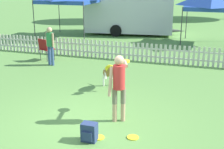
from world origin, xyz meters
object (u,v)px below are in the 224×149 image
(frisbee_near_handler, at_px, (133,137))
(folding_chair_blue_left, at_px, (45,47))
(spectator_standing, at_px, (50,43))
(leaping_dog, at_px, (108,72))
(canopy_tent_secondary, at_px, (212,0))
(frisbee_near_dog, at_px, (99,137))
(handler_person, at_px, (119,81))
(backpack_on_grass, at_px, (89,132))
(equipment_trailer, at_px, (130,13))

(frisbee_near_handler, relative_size, folding_chair_blue_left, 0.28)
(folding_chair_blue_left, relative_size, spectator_standing, 0.62)
(leaping_dog, distance_m, folding_chair_blue_left, 4.35)
(frisbee_near_handler, bearing_deg, folding_chair_blue_left, 134.37)
(canopy_tent_secondary, distance_m, spectator_standing, 8.51)
(frisbee_near_handler, xyz_separation_m, frisbee_near_dog, (-0.70, -0.23, 0.00))
(folding_chair_blue_left, bearing_deg, handler_person, 153.90)
(backpack_on_grass, height_order, folding_chair_blue_left, folding_chair_blue_left)
(spectator_standing, bearing_deg, handler_person, 155.41)
(frisbee_near_dog, relative_size, spectator_standing, 0.17)
(canopy_tent_secondary, bearing_deg, folding_chair_blue_left, -138.33)
(frisbee_near_handler, distance_m, canopy_tent_secondary, 11.10)
(frisbee_near_dog, distance_m, backpack_on_grass, 0.29)
(handler_person, distance_m, backpack_on_grass, 1.44)
(handler_person, relative_size, leaping_dog, 1.54)
(folding_chair_blue_left, bearing_deg, frisbee_near_dog, 147.29)
(frisbee_near_handler, distance_m, backpack_on_grass, 0.95)
(handler_person, height_order, frisbee_near_dog, handler_person)
(frisbee_near_dog, height_order, folding_chair_blue_left, folding_chair_blue_left)
(backpack_on_grass, height_order, spectator_standing, spectator_standing)
(handler_person, height_order, backpack_on_grass, handler_person)
(leaping_dog, bearing_deg, frisbee_near_handler, 93.28)
(frisbee_near_handler, distance_m, spectator_standing, 6.57)
(folding_chair_blue_left, relative_size, equipment_trailer, 0.15)
(frisbee_near_handler, xyz_separation_m, equipment_trailer, (-3.53, 12.65, 1.25))
(leaping_dog, relative_size, frisbee_near_handler, 4.11)
(folding_chair_blue_left, xyz_separation_m, spectator_standing, (0.56, -0.54, 0.34))
(folding_chair_blue_left, bearing_deg, backpack_on_grass, 145.51)
(frisbee_near_handler, relative_size, backpack_on_grass, 0.63)
(leaping_dog, bearing_deg, folding_chair_blue_left, -60.12)
(handler_person, xyz_separation_m, leaping_dog, (-0.97, 2.00, -0.46))
(backpack_on_grass, bearing_deg, handler_person, 75.46)
(backpack_on_grass, bearing_deg, folding_chair_blue_left, 127.14)
(leaping_dog, bearing_deg, canopy_tent_secondary, -134.15)
(spectator_standing, bearing_deg, folding_chair_blue_left, -24.57)
(frisbee_near_handler, bearing_deg, canopy_tent_secondary, 83.69)
(backpack_on_grass, xyz_separation_m, equipment_trailer, (-2.69, 13.06, 1.06))
(frisbee_near_handler, height_order, canopy_tent_secondary, canopy_tent_secondary)
(leaping_dog, xyz_separation_m, equipment_trailer, (-2.02, 9.91, 0.71))
(canopy_tent_secondary, height_order, equipment_trailer, canopy_tent_secondary)
(folding_chair_blue_left, height_order, spectator_standing, spectator_standing)
(frisbee_near_handler, bearing_deg, equipment_trailer, 105.60)
(frisbee_near_dog, height_order, equipment_trailer, equipment_trailer)
(frisbee_near_dog, distance_m, canopy_tent_secondary, 11.42)
(canopy_tent_secondary, xyz_separation_m, spectator_standing, (-5.73, -6.14, -1.36))
(frisbee_near_dog, bearing_deg, backpack_on_grass, -128.60)
(handler_person, bearing_deg, frisbee_near_dog, -124.82)
(leaping_dog, height_order, frisbee_near_dog, leaping_dog)
(folding_chair_blue_left, xyz_separation_m, canopy_tent_secondary, (6.29, 5.60, 1.70))
(frisbee_near_handler, xyz_separation_m, canopy_tent_secondary, (1.19, 10.80, 2.25))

